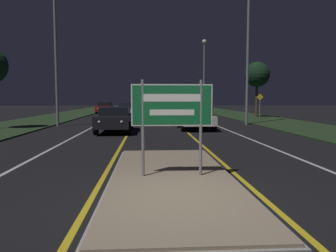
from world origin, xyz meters
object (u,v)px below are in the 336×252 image
object	(u,v)px
streetlight_left_near	(55,29)
car_receding_0	(196,117)
car_approaching_2	(105,107)
car_approaching_0	(115,119)
car_receding_2	(193,107)
car_approaching_1	(128,111)
streetlight_right_near	(248,18)
highway_sign	(172,109)
car_receding_3	(167,105)
car_receding_1	(182,110)
warning_sign	(260,104)
streetlight_right_far	(204,66)

from	to	relation	value
streetlight_left_near	car_receding_0	size ratio (longest dim) A/B	2.66
car_receding_0	car_approaching_2	size ratio (longest dim) A/B	0.96
car_receding_0	car_approaching_0	xyz separation A→B (m)	(-4.76, -1.13, -0.01)
car_receding_2	car_approaching_1	bearing A→B (deg)	-120.02
streetlight_right_near	streetlight_left_near	bearing A→B (deg)	-178.28
streetlight_left_near	car_approaching_0	world-z (taller)	streetlight_left_near
highway_sign	car_receding_2	world-z (taller)	highway_sign
streetlight_left_near	car_approaching_0	size ratio (longest dim) A/B	2.37
car_receding_2	car_receding_3	xyz separation A→B (m)	(-2.91, 10.49, 0.00)
streetlight_left_near	car_approaching_0	xyz separation A→B (m)	(4.28, -4.01, -5.74)
highway_sign	car_receding_1	xyz separation A→B (m)	(2.85, 25.05, -0.90)
car_receding_1	warning_sign	xyz separation A→B (m)	(6.39, -4.41, 0.67)
highway_sign	car_receding_2	distance (m)	36.96
streetlight_right_near	warning_sign	xyz separation A→B (m)	(2.75, 5.14, -6.04)
car_receding_3	car_approaching_0	bearing A→B (deg)	-97.98
car_receding_2	car_receding_3	world-z (taller)	car_receding_3
highway_sign	car_receding_1	distance (m)	25.22
streetlight_right_near	car_receding_1	size ratio (longest dim) A/B	2.58
car_receding_3	warning_sign	bearing A→B (deg)	-75.92
streetlight_right_near	car_approaching_0	distance (m)	11.99
car_approaching_0	car_approaching_2	world-z (taller)	car_approaching_2
car_receding_2	car_approaching_2	xyz separation A→B (m)	(-11.48, -2.68, -0.02)
streetlight_left_near	car_receding_1	size ratio (longest dim) A/B	2.51
streetlight_right_far	car_receding_0	bearing A→B (deg)	-101.16
streetlight_right_near	streetlight_right_far	xyz separation A→B (m)	(-0.35, 15.98, -1.72)
car_approaching_1	car_receding_2	bearing A→B (deg)	59.98
highway_sign	car_approaching_0	distance (m)	11.39
car_receding_1	car_approaching_2	bearing A→B (deg)	134.96
streetlight_right_near	car_approaching_1	size ratio (longest dim) A/B	2.75
streetlight_left_near	car_receding_2	size ratio (longest dim) A/B	2.51
car_receding_3	car_approaching_1	xyz separation A→B (m)	(-5.00, -24.20, 0.00)
car_receding_0	car_approaching_1	bearing A→B (deg)	114.00
car_approaching_1	car_approaching_0	bearing A→B (deg)	-90.17
car_receding_0	car_approaching_0	distance (m)	4.89
streetlight_right_near	car_receding_2	world-z (taller)	streetlight_right_near
highway_sign	streetlight_right_near	size ratio (longest dim) A/B	0.20
streetlight_left_near	car_approaching_2	world-z (taller)	streetlight_left_near
car_approaching_1	warning_sign	world-z (taller)	warning_sign
highway_sign	car_receding_1	bearing A→B (deg)	83.50
streetlight_left_near	car_receding_2	xyz separation A→B (m)	(12.23, 21.43, -5.73)
car_receding_2	car_approaching_0	bearing A→B (deg)	-107.36
streetlight_right_near	car_receding_3	bearing A→B (deg)	97.00
car_receding_1	car_approaching_2	size ratio (longest dim) A/B	1.02
streetlight_right_near	car_approaching_0	world-z (taller)	streetlight_right_near
streetlight_right_near	car_receding_3	world-z (taller)	streetlight_right_near
car_approaching_1	car_approaching_2	distance (m)	11.58
streetlight_right_far	car_receding_0	distance (m)	20.25
car_approaching_0	car_approaching_1	bearing A→B (deg)	89.83
streetlight_right_near	car_receding_1	world-z (taller)	streetlight_right_near
car_receding_2	car_approaching_2	size ratio (longest dim) A/B	1.02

